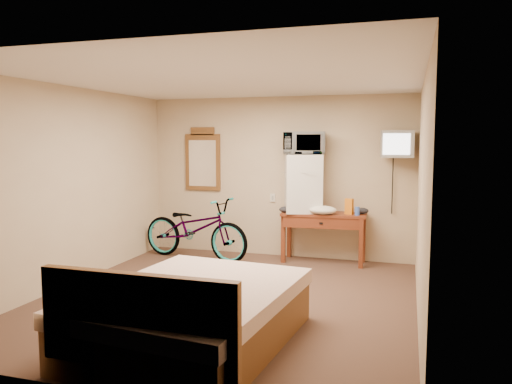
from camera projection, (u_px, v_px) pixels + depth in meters
room at (227, 191)px, 5.66m from camera, size 4.60×4.64×2.50m
desk at (323, 222)px, 7.40m from camera, size 1.27×0.55×0.75m
mini_fridge at (303, 183)px, 7.48m from camera, size 0.66×0.64×0.87m
microwave at (303, 143)px, 7.42m from camera, size 0.69×0.55×0.34m
snack_bag at (349, 206)px, 7.28m from camera, size 0.13×0.10×0.23m
blue_cup at (357, 211)px, 7.17m from camera, size 0.07×0.07×0.12m
cloth_cream at (323, 210)px, 7.27m from camera, size 0.41×0.31×0.13m
cloth_dark_a at (287, 210)px, 7.45m from camera, size 0.25×0.18×0.09m
cloth_dark_b at (362, 211)px, 7.32m from camera, size 0.20×0.16×0.09m
crt_television at (397, 144)px, 7.00m from camera, size 0.47×0.58×0.38m
wall_mirror at (203, 160)px, 8.16m from camera, size 0.60×0.04×1.02m
bicycle at (195, 228)px, 7.66m from camera, size 1.90×0.92×0.96m
bed at (190, 315)px, 4.41m from camera, size 1.79×2.25×0.90m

